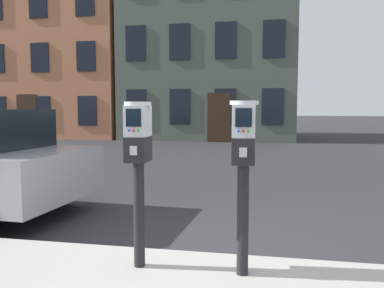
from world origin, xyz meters
name	(u,v)px	position (x,y,z in m)	size (l,w,h in m)	color
ground_plane	(199,276)	(0.00, 0.00, 0.00)	(160.00, 160.00, 0.00)	#28282B
parking_meter_near_kerb	(138,154)	(-0.45, -0.21, 1.06)	(0.22, 0.26, 1.34)	black
parking_meter_twin_adjacent	(244,156)	(0.38, -0.21, 1.07)	(0.22, 0.26, 1.35)	black
townhouse_brownstone	(73,44)	(-9.81, 16.82, 4.88)	(6.85, 6.48, 9.74)	#B7704C
townhouse_orange_brick	(211,24)	(-2.23, 16.26, 5.53)	(7.90, 5.36, 11.05)	#4C564C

